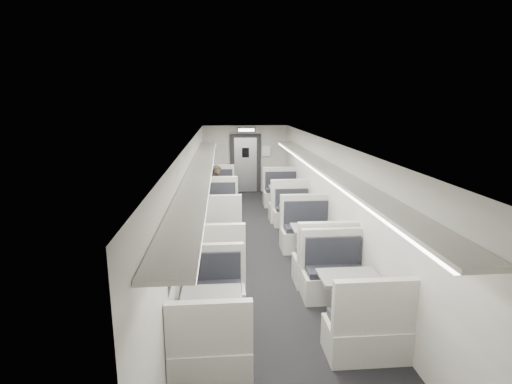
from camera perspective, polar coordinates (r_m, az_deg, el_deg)
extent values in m
cube|color=black|center=(8.92, 0.78, -8.81)|extent=(3.00, 12.00, 0.12)
cube|color=silver|center=(8.32, 0.84, 7.53)|extent=(3.00, 12.00, 0.12)
cube|color=silver|center=(14.47, -1.54, 4.75)|extent=(3.00, 0.12, 2.40)
cube|color=silver|center=(8.53, -9.68, -1.12)|extent=(0.12, 12.00, 2.40)
cube|color=silver|center=(8.82, 10.95, -0.70)|extent=(0.12, 12.00, 2.40)
cube|color=beige|center=(11.48, -5.57, -2.35)|extent=(1.11, 0.62, 0.47)
cube|color=black|center=(11.44, -5.60, -0.92)|extent=(0.99, 0.49, 0.10)
cube|color=beige|center=(11.12, -5.65, 0.35)|extent=(1.11, 0.13, 0.73)
cube|color=beige|center=(13.06, -5.49, -0.48)|extent=(1.11, 0.62, 0.47)
cube|color=black|center=(12.97, -5.52, 0.72)|extent=(0.99, 0.49, 0.10)
cube|color=beige|center=(13.16, -5.54, 2.30)|extent=(1.11, 0.13, 0.73)
cylinder|color=silver|center=(12.24, -5.54, -0.79)|extent=(0.10, 0.10, 0.72)
cylinder|color=silver|center=(12.33, -5.51, -2.35)|extent=(0.38, 0.38, 0.03)
cube|color=gray|center=(12.15, -5.58, 1.06)|extent=(0.92, 0.63, 0.04)
cube|color=beige|center=(9.14, -5.74, -6.29)|extent=(1.15, 0.64, 0.49)
cube|color=black|center=(9.08, -5.78, -4.44)|extent=(1.02, 0.51, 0.11)
cube|color=beige|center=(8.73, -5.85, -2.91)|extent=(1.15, 0.13, 0.76)
cube|color=beige|center=(10.76, -5.62, -3.34)|extent=(1.15, 0.64, 0.49)
cube|color=black|center=(10.65, -5.65, -1.84)|extent=(1.02, 0.51, 0.11)
cube|color=beige|center=(10.83, -5.67, 0.18)|extent=(1.15, 0.13, 0.76)
cylinder|color=silver|center=(9.91, -5.69, -3.97)|extent=(0.11, 0.11, 0.75)
cylinder|color=silver|center=(10.02, -5.64, -5.94)|extent=(0.39, 0.39, 0.03)
cube|color=gray|center=(9.80, -5.74, -1.63)|extent=(0.96, 0.65, 0.04)
cube|color=beige|center=(7.37, -5.95, -11.21)|extent=(1.10, 0.61, 0.47)
cube|color=black|center=(7.29, -5.99, -9.06)|extent=(0.97, 0.49, 0.10)
cube|color=beige|center=(6.94, -6.09, -7.46)|extent=(1.10, 0.12, 0.73)
cube|color=beige|center=(8.87, -5.77, -6.97)|extent=(1.10, 0.61, 0.47)
cube|color=black|center=(8.75, -5.81, -5.28)|extent=(0.97, 0.49, 0.10)
cube|color=beige|center=(8.90, -5.83, -2.87)|extent=(1.10, 0.12, 0.73)
cylinder|color=silver|center=(8.07, -5.87, -8.07)|extent=(0.10, 0.10, 0.71)
cylinder|color=silver|center=(8.20, -5.81, -10.30)|extent=(0.37, 0.37, 0.03)
cube|color=gray|center=(7.94, -5.93, -5.38)|extent=(0.91, 0.62, 0.04)
cube|color=beige|center=(5.22, -6.45, -22.57)|extent=(0.98, 0.55, 0.42)
cube|color=black|center=(5.10, -6.52, -20.05)|extent=(0.87, 0.44, 0.09)
cube|color=beige|center=(4.76, -6.68, -18.72)|extent=(0.98, 0.11, 0.65)
cube|color=beige|center=(6.45, -6.11, -15.14)|extent=(0.98, 0.55, 0.42)
cube|color=black|center=(6.31, -6.17, -13.21)|extent=(0.87, 0.44, 0.09)
cube|color=beige|center=(6.41, -6.18, -10.09)|extent=(0.98, 0.11, 0.65)
cylinder|color=silver|center=(5.77, -6.28, -17.52)|extent=(0.09, 0.09, 0.64)
cylinder|color=silver|center=(5.93, -6.21, -20.07)|extent=(0.33, 0.33, 0.03)
cube|color=gray|center=(5.60, -6.38, -14.36)|extent=(0.81, 0.56, 0.04)
cube|color=beige|center=(11.10, 4.79, -2.87)|extent=(1.10, 0.61, 0.47)
cube|color=black|center=(11.06, 4.79, -1.40)|extent=(0.98, 0.49, 0.10)
cube|color=beige|center=(10.74, 5.04, -0.12)|extent=(1.10, 0.12, 0.73)
cube|color=beige|center=(12.65, 3.58, -0.90)|extent=(1.10, 0.61, 0.47)
cube|color=black|center=(12.56, 3.62, 0.34)|extent=(0.98, 0.49, 0.10)
cube|color=beige|center=(12.74, 3.47, 1.96)|extent=(1.10, 0.12, 0.73)
cylinder|color=silver|center=(11.84, 4.15, -1.24)|extent=(0.10, 0.10, 0.72)
cylinder|color=silver|center=(11.93, 4.13, -2.84)|extent=(0.37, 0.37, 0.03)
cube|color=gray|center=(11.75, 4.18, 0.66)|extent=(0.92, 0.62, 0.04)
cube|color=beige|center=(9.33, 6.71, -6.13)|extent=(1.00, 0.55, 0.42)
cube|color=black|center=(9.28, 6.72, -4.56)|extent=(0.88, 0.44, 0.09)
cube|color=beige|center=(8.98, 7.05, -3.28)|extent=(1.00, 0.11, 0.66)
cube|color=beige|center=(10.70, 5.16, -3.60)|extent=(1.00, 0.55, 0.42)
cube|color=black|center=(10.61, 5.21, -2.30)|extent=(0.88, 0.44, 0.09)
cube|color=beige|center=(10.76, 5.03, -0.54)|extent=(1.00, 0.11, 0.66)
cylinder|color=silver|center=(9.98, 5.89, -4.16)|extent=(0.09, 0.09, 0.65)
cylinder|color=silver|center=(10.08, 5.85, -5.85)|extent=(0.34, 0.34, 0.03)
cube|color=gray|center=(9.88, 5.94, -2.15)|extent=(0.83, 0.56, 0.04)
cube|color=beige|center=(7.49, 9.81, -10.91)|extent=(1.12, 0.62, 0.47)
cube|color=black|center=(7.40, 9.84, -8.75)|extent=(0.99, 0.50, 0.11)
cube|color=beige|center=(7.06, 10.46, -7.12)|extent=(1.12, 0.13, 0.74)
cube|color=beige|center=(8.98, 7.19, -6.74)|extent=(1.12, 0.62, 0.47)
cube|color=black|center=(8.85, 7.28, -5.04)|extent=(0.99, 0.50, 0.11)
cube|color=beige|center=(9.01, 7.00, -2.62)|extent=(1.12, 0.13, 0.74)
cylinder|color=silver|center=(8.18, 8.40, -7.81)|extent=(0.11, 0.11, 0.73)
cylinder|color=silver|center=(8.31, 8.32, -10.06)|extent=(0.38, 0.38, 0.03)
cube|color=gray|center=(8.05, 8.50, -5.10)|extent=(0.93, 0.63, 0.04)
cube|color=beige|center=(5.69, 15.50, -19.53)|extent=(1.06, 0.59, 0.45)
cube|color=black|center=(5.57, 15.57, -16.98)|extent=(0.94, 0.47, 0.10)
cube|color=beige|center=(5.23, 16.72, -15.40)|extent=(1.06, 0.12, 0.70)
cube|color=beige|center=(6.98, 11.03, -12.89)|extent=(1.06, 0.59, 0.45)
cube|color=black|center=(6.84, 11.20, -10.92)|extent=(0.94, 0.47, 0.10)
cube|color=beige|center=(6.95, 10.75, -7.86)|extent=(1.06, 0.12, 0.70)
cylinder|color=silver|center=(6.26, 13.06, -14.92)|extent=(0.10, 0.10, 0.69)
cylinder|color=silver|center=(6.42, 12.90, -17.53)|extent=(0.36, 0.36, 0.03)
cube|color=gray|center=(6.10, 13.24, -11.71)|extent=(0.88, 0.60, 0.04)
imported|color=black|center=(11.40, -5.46, 0.13)|extent=(0.54, 0.36, 1.47)
cube|color=black|center=(11.82, -8.03, 3.55)|extent=(0.02, 1.18, 0.84)
cube|color=black|center=(9.66, -8.72, 1.46)|extent=(0.02, 1.18, 0.84)
cube|color=black|center=(7.52, -9.80, -1.82)|extent=(0.02, 1.18, 0.84)
cube|color=black|center=(5.43, -11.74, -7.67)|extent=(0.02, 1.18, 0.84)
cube|color=beige|center=(8.07, -7.92, 3.38)|extent=(0.46, 10.40, 0.05)
cube|color=white|center=(8.07, -6.49, 3.06)|extent=(0.05, 10.20, 0.04)
cube|color=beige|center=(8.32, 9.72, 3.60)|extent=(0.46, 10.40, 0.05)
cube|color=white|center=(8.28, 8.36, 3.25)|extent=(0.05, 10.20, 0.04)
cube|color=black|center=(14.38, -1.51, 4.10)|extent=(1.10, 0.10, 2.10)
cube|color=silver|center=(14.36, -1.50, 3.88)|extent=(0.80, 0.05, 1.95)
cube|color=black|center=(14.25, -1.50, 5.64)|extent=(0.25, 0.02, 0.35)
cube|color=black|center=(13.76, -1.42, 8.86)|extent=(0.62, 0.10, 0.16)
cube|color=white|center=(13.70, -1.40, 8.84)|extent=(0.54, 0.02, 0.10)
cube|color=white|center=(14.36, 1.49, 5.90)|extent=(0.32, 0.02, 0.40)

